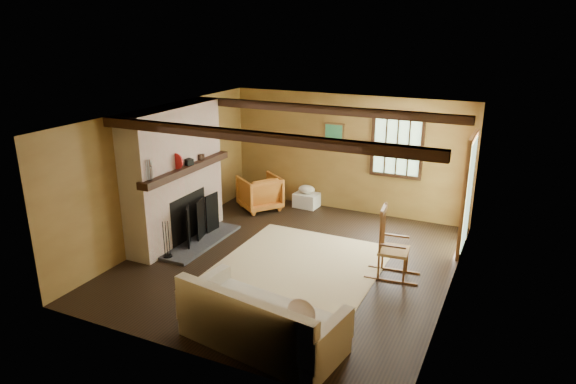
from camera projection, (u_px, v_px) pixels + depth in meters
The scene contains 10 objects.
ground at pixel (291, 261), 8.44m from camera, with size 5.50×5.50×0.00m, color black.
room_envelope at pixel (310, 163), 8.05m from camera, with size 5.02×5.52×2.44m.
fireplace at pixel (176, 181), 8.99m from camera, with size 1.02×2.30×2.40m.
rug at pixel (297, 269), 8.18m from camera, with size 2.50×3.00×0.01m, color tan.
rocking_chair at pixel (391, 248), 7.82m from camera, with size 0.85×0.50×1.12m.
sofa at pixel (260, 324), 6.16m from camera, with size 2.13×1.19×0.81m.
firewood_pile at pixel (252, 194), 11.31m from camera, with size 0.71×0.13×0.26m.
laundry_basket at pixel (306, 200), 10.90m from camera, with size 0.50×0.38×0.30m, color white.
basket_pillow at pixel (307, 189), 10.83m from camera, with size 0.36×0.28×0.18m, color white.
armchair at pixel (260, 193), 10.72m from camera, with size 0.77×0.79×0.72m, color #BF6026.
Camera 1 is at (3.23, -6.94, 3.74)m, focal length 32.00 mm.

